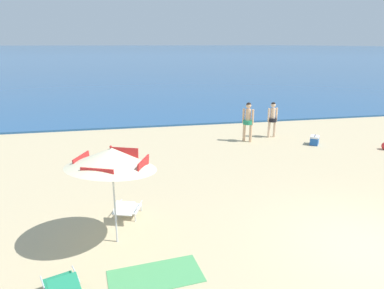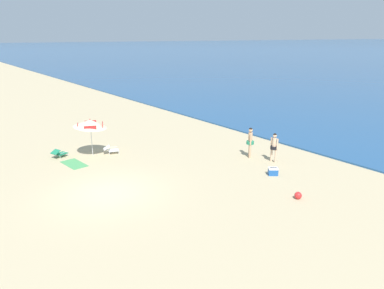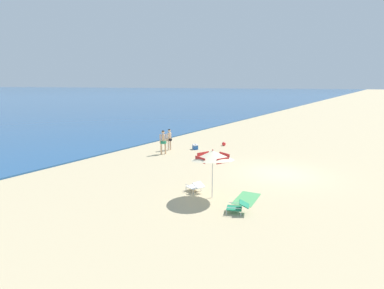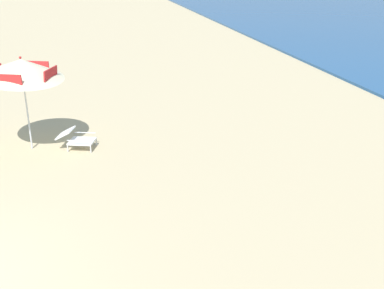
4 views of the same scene
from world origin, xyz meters
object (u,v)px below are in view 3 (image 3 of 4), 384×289
lounge_chair_beside_umbrella (238,207)px  person_standing_beside (163,140)px  beach_ball (224,144)px  beach_towel (247,199)px  person_standing_near_shore (169,138)px  cooler_box (195,147)px  lounge_chair_under_umbrella (195,186)px  beach_umbrella_striped_main (213,155)px

lounge_chair_beside_umbrella → person_standing_beside: (6.82, 9.06, 0.77)m
beach_ball → beach_towel: (-10.46, -6.36, -0.16)m
beach_ball → person_standing_beside: bearing=155.4°
person_standing_beside → lounge_chair_beside_umbrella: bearing=-126.9°
person_standing_near_shore → person_standing_beside: person_standing_beside is taller
cooler_box → beach_ball: size_ratio=1.85×
lounge_chair_under_umbrella → cooler_box: size_ratio=1.67×
lounge_chair_beside_umbrella → cooler_box: (9.57, 7.95, -0.07)m
lounge_chair_under_umbrella → beach_umbrella_striped_main: bearing=-104.0°
beach_umbrella_striped_main → person_standing_beside: bearing=51.4°
person_standing_near_shore → cooler_box: 2.22m
beach_umbrella_striped_main → person_standing_beside: size_ratio=1.53×
lounge_chair_beside_umbrella → person_standing_near_shore: size_ratio=0.59×
beach_umbrella_striped_main → beach_ball: (11.19, 4.95, -1.85)m
lounge_chair_beside_umbrella → person_standing_near_shore: bearing=49.2°
lounge_chair_under_umbrella → person_standing_near_shore: 9.78m
lounge_chair_under_umbrella → cooler_box: 9.84m
person_standing_near_shore → beach_towel: size_ratio=0.94×
person_standing_near_shore → lounge_chair_beside_umbrella: bearing=-130.8°
lounge_chair_beside_umbrella → beach_ball: (12.12, 6.64, -0.11)m
lounge_chair_under_umbrella → beach_ball: bearing=19.5°
beach_ball → beach_towel: bearing=-148.7°
lounge_chair_beside_umbrella → beach_ball: size_ratio=3.08×
cooler_box → beach_ball: 2.87m
beach_umbrella_striped_main → person_standing_near_shore: (7.29, 7.85, -1.03)m
cooler_box → person_standing_near_shore: bearing=130.1°
lounge_chair_under_umbrella → person_standing_near_shore: (7.02, 6.77, 0.71)m
beach_umbrella_striped_main → beach_ball: 12.37m
lounge_chair_beside_umbrella → person_standing_beside: 11.37m
lounge_chair_under_umbrella → person_standing_near_shore: person_standing_near_shore is taller
beach_towel → lounge_chair_under_umbrella: bearing=100.4°
cooler_box → person_standing_beside: bearing=157.9°
person_standing_beside → person_standing_near_shore: bearing=18.6°
beach_umbrella_striped_main → cooler_box: (8.63, 6.26, -1.81)m
person_standing_near_shore → lounge_chair_under_umbrella: bearing=-136.0°
lounge_chair_under_umbrella → person_standing_beside: (5.61, 6.30, 0.77)m
beach_ball → beach_towel: size_ratio=0.18×
beach_umbrella_striped_main → lounge_chair_under_umbrella: bearing=76.0°
beach_umbrella_striped_main → person_standing_near_shore: size_ratio=1.63×
lounge_chair_beside_umbrella → beach_towel: bearing=9.6°
beach_umbrella_striped_main → lounge_chair_under_umbrella: (0.27, 1.08, -1.74)m
lounge_chair_beside_umbrella → beach_ball: lounge_chair_beside_umbrella is taller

